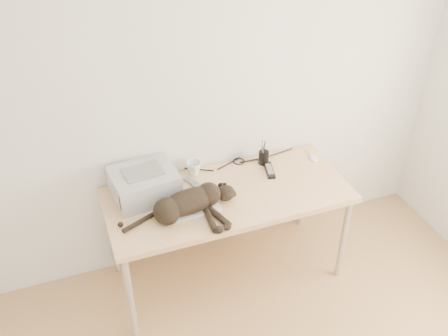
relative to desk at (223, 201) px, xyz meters
name	(u,v)px	position (x,y,z in m)	size (l,w,h in m)	color
wall_back	(209,92)	(0.00, 0.27, 0.69)	(3.50, 3.50, 0.00)	silver
desk	(223,201)	(0.00, 0.00, 0.00)	(1.60, 0.70, 0.74)	#D5B37D
printer	(144,183)	(-0.51, 0.08, 0.23)	(0.44, 0.38, 0.19)	#A8A8AD
papers	(191,206)	(-0.26, -0.13, 0.14)	(0.36, 0.27, 0.01)	white
cat	(187,204)	(-0.31, -0.19, 0.21)	(0.76, 0.36, 0.17)	black
mug	(194,168)	(-0.14, 0.19, 0.18)	(0.10, 0.10, 0.10)	white
pen_cup	(264,157)	(0.36, 0.15, 0.18)	(0.07, 0.07, 0.18)	black
remote_grey	(194,184)	(-0.18, 0.08, 0.14)	(0.05, 0.18, 0.02)	gray
remote_black	(269,170)	(0.36, 0.04, 0.14)	(0.05, 0.19, 0.02)	black
mouse	(314,157)	(0.72, 0.07, 0.15)	(0.06, 0.10, 0.03)	white
cable_tangle	(212,167)	(0.00, 0.22, 0.14)	(1.36, 0.09, 0.01)	black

